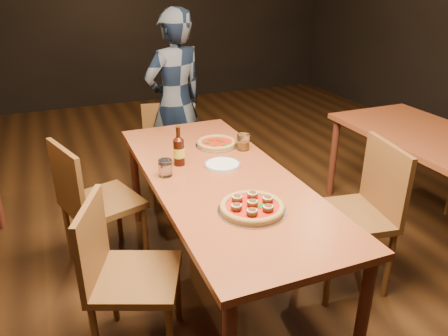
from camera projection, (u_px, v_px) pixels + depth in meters
name	position (u px, v px, depth m)	size (l,w,h in m)	color
ground	(221.00, 278.00, 2.87)	(9.00, 9.00, 0.00)	black
table_main	(221.00, 186.00, 2.59)	(0.80, 2.00, 0.75)	maroon
chair_main_nw	(136.00, 276.00, 2.18)	(0.42, 0.42, 0.90)	brown
chair_main_sw	(102.00, 201.00, 2.85)	(0.44, 0.44, 0.94)	brown
chair_main_e	(349.00, 215.00, 2.66)	(0.46, 0.46, 0.98)	brown
chair_end	(169.00, 152.00, 3.77)	(0.39, 0.39, 0.84)	brown
pizza_meatball	(252.00, 207.00, 2.18)	(0.35, 0.35, 0.06)	#B7B7BF
pizza_margherita	(217.00, 143.00, 3.00)	(0.29, 0.29, 0.04)	#B7B7BF
plate_stack	(222.00, 165.00, 2.68)	(0.22, 0.22, 0.02)	white
beer_bottle	(179.00, 152.00, 2.67)	(0.07, 0.07, 0.24)	black
water_glass	(165.00, 168.00, 2.54)	(0.08, 0.08, 0.10)	white
amber_glass	(243.00, 142.00, 2.92)	(0.09, 0.09, 0.11)	#8F4F10
diner	(175.00, 103.00, 3.81)	(0.58, 0.38, 1.59)	black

